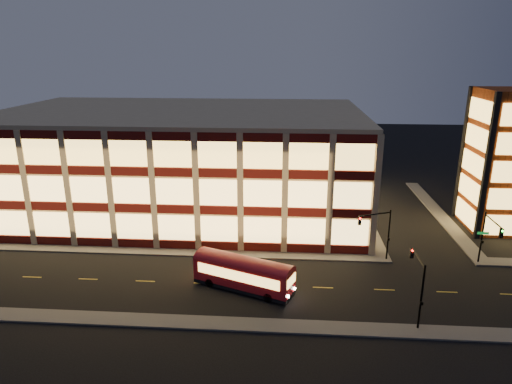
{
  "coord_description": "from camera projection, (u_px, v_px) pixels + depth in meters",
  "views": [
    {
      "loc": [
        12.3,
        -46.67,
        22.6
      ],
      "look_at": [
        8.31,
        8.0,
        5.4
      ],
      "focal_mm": 32.0,
      "sensor_mm": 36.0,
      "label": 1
    }
  ],
  "objects": [
    {
      "name": "sidewalk_tower_west",
      "position": [
        438.0,
        212.0,
        65.83
      ],
      "size": [
        2.0,
        30.0,
        0.15
      ],
      "primitive_type": "cube",
      "color": "#514F4C",
      "rests_on": "ground"
    },
    {
      "name": "stair_tower",
      "position": [
        506.0,
        161.0,
        57.94
      ],
      "size": [
        8.6,
        8.6,
        18.0
      ],
      "color": "#8C3814",
      "rests_on": "ground"
    },
    {
      "name": "traffic_signal_far",
      "position": [
        378.0,
        227.0,
        49.48
      ],
      "size": [
        3.79,
        1.87,
        6.0
      ],
      "color": "black",
      "rests_on": "ground"
    },
    {
      "name": "traffic_signal_right",
      "position": [
        489.0,
        233.0,
        47.88
      ],
      "size": [
        1.2,
        4.37,
        6.0
      ],
      "color": "black",
      "rests_on": "ground"
    },
    {
      "name": "sidewalk_near",
      "position": [
        143.0,
        320.0,
        39.64
      ],
      "size": [
        100.0,
        2.0,
        0.15
      ],
      "primitive_type": "cube",
      "color": "#514F4C",
      "rests_on": "ground"
    },
    {
      "name": "traffic_signal_near",
      "position": [
        418.0,
        277.0,
        38.67
      ],
      "size": [
        0.32,
        4.45,
        6.0
      ],
      "color": "black",
      "rests_on": "ground"
    },
    {
      "name": "trolley_bus",
      "position": [
        243.0,
        272.0,
        44.41
      ],
      "size": [
        10.21,
        6.1,
        3.39
      ],
      "rotation": [
        0.0,
        0.0,
        -0.39
      ],
      "color": "#9B0811",
      "rests_on": "ground"
    },
    {
      "name": "office_building",
      "position": [
        183.0,
        160.0,
        66.15
      ],
      "size": [
        50.45,
        30.45,
        14.5
      ],
      "color": "tan",
      "rests_on": "ground"
    },
    {
      "name": "ground",
      "position": [
        178.0,
        256.0,
        52.03
      ],
      "size": [
        200.0,
        200.0,
        0.0
      ],
      "primitive_type": "plane",
      "color": "black",
      "rests_on": "ground"
    },
    {
      "name": "sidewalk_office_east",
      "position": [
        361.0,
        211.0,
        66.59
      ],
      "size": [
        2.0,
        30.0,
        0.15
      ],
      "primitive_type": "cube",
      "color": "#514F4C",
      "rests_on": "ground"
    },
    {
      "name": "sidewalk_office_south",
      "position": [
        155.0,
        251.0,
        53.17
      ],
      "size": [
        54.0,
        2.0,
        0.15
      ],
      "primitive_type": "cube",
      "color": "#514F4C",
      "rests_on": "ground"
    }
  ]
}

